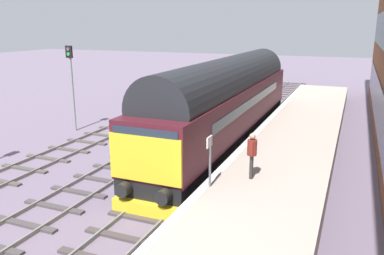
{
  "coord_description": "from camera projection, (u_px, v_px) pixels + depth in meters",
  "views": [
    {
      "loc": [
        6.1,
        -14.72,
        6.29
      ],
      "look_at": [
        0.2,
        -0.48,
        2.26
      ],
      "focal_mm": 36.91,
      "sensor_mm": 36.0,
      "label": 1
    }
  ],
  "objects": [
    {
      "name": "station_platform",
      "position": [
        276.0,
        176.0,
        15.55
      ],
      "size": [
        4.0,
        44.0,
        1.01
      ],
      "color": "#BCAD9E",
      "rests_on": "ground"
    },
    {
      "name": "track_adjacent_far_west",
      "position": [
        59.0,
        154.0,
        19.66
      ],
      "size": [
        2.5,
        60.0,
        0.15
      ],
      "color": "gray",
      "rests_on": "ground"
    },
    {
      "name": "signal_post_far",
      "position": [
        72.0,
        79.0,
        23.4
      ],
      "size": [
        0.44,
        0.22,
        5.11
      ],
      "color": "gray",
      "rests_on": "ground"
    },
    {
      "name": "platform_number_sign",
      "position": [
        210.0,
        153.0,
        13.03
      ],
      "size": [
        0.1,
        0.44,
        1.74
      ],
      "color": "slate",
      "rests_on": "station_platform"
    },
    {
      "name": "diesel_locomotive",
      "position": [
        227.0,
        100.0,
        20.69
      ],
      "size": [
        2.74,
        18.12,
        4.68
      ],
      "color": "black",
      "rests_on": "ground"
    },
    {
      "name": "track_main",
      "position": [
        192.0,
        174.0,
        16.99
      ],
      "size": [
        2.5,
        60.0,
        0.15
      ],
      "color": "slate",
      "rests_on": "ground"
    },
    {
      "name": "waiting_passenger",
      "position": [
        252.0,
        151.0,
        13.83
      ],
      "size": [
        0.4,
        0.5,
        1.64
      ],
      "rotation": [
        0.0,
        0.0,
        1.78
      ],
      "color": "#302D2E",
      "rests_on": "station_platform"
    },
    {
      "name": "ground_plane",
      "position": [
        192.0,
        175.0,
        17.01
      ],
      "size": [
        140.0,
        140.0,
        0.0
      ],
      "primitive_type": "plane",
      "color": "slate",
      "rests_on": "ground"
    },
    {
      "name": "track_adjacent_west",
      "position": [
        126.0,
        164.0,
        18.22
      ],
      "size": [
        2.5,
        60.0,
        0.15
      ],
      "color": "gray",
      "rests_on": "ground"
    }
  ]
}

